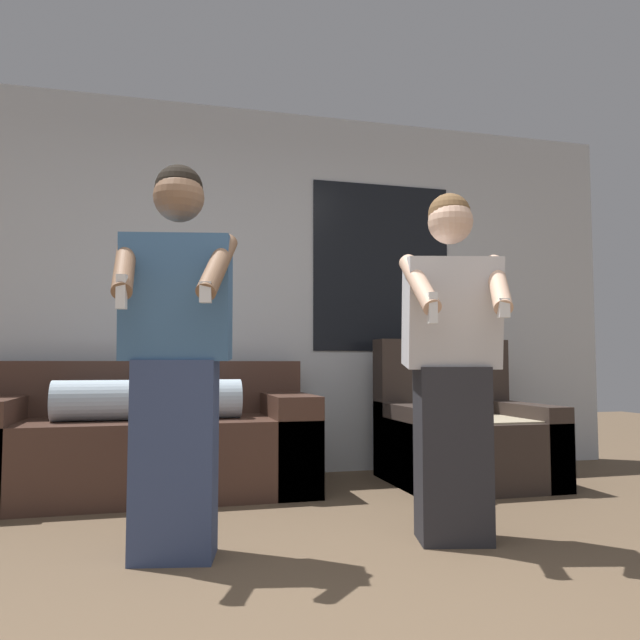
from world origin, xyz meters
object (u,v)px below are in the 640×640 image
armchair (462,437)px  person_left (176,357)px  person_right (452,364)px  couch (149,443)px

armchair → person_left: size_ratio=0.60×
armchair → person_right: bearing=-119.2°
couch → person_left: bearing=-85.1°
couch → person_right: bearing=-46.7°
couch → person_right: 2.03m
armchair → person_right: person_right is taller
couch → armchair: armchair is taller
couch → armchair: 2.07m
couch → armchair: size_ratio=2.03×
armchair → person_left: (-1.95, -1.20, 0.53)m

